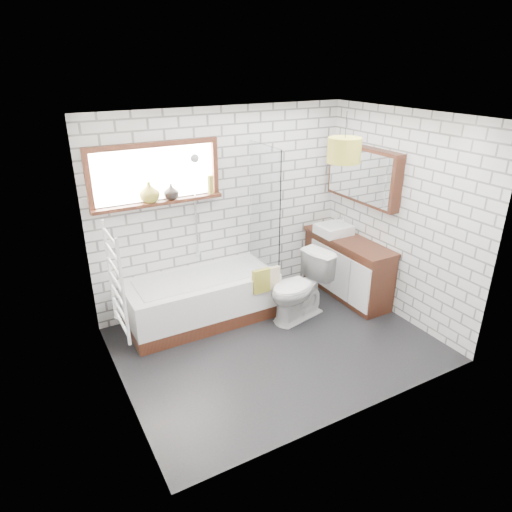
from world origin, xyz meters
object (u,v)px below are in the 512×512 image
bathtub (202,299)px  pendant (344,150)px  vanity (347,267)px  toilet (300,288)px  basin (334,229)px

bathtub → pendant: 2.42m
bathtub → pendant: size_ratio=5.00×
bathtub → vanity: vanity is taller
bathtub → toilet: size_ratio=2.17×
bathtub → toilet: toilet is taller
vanity → bathtub: bearing=170.9°
vanity → toilet: size_ratio=1.70×
vanity → pendant: 1.85m
basin → pendant: pendant is taller
toilet → pendant: bearing=40.0°
vanity → pendant: bearing=-141.7°
vanity → toilet: bearing=-166.9°
basin → pendant: (-0.53, -0.72, 1.23)m
basin → vanity: bearing=-77.0°
toilet → pendant: 1.73m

